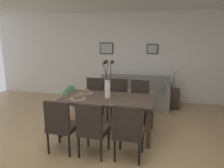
% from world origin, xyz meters
% --- Properties ---
extents(ground_plane, '(9.00, 9.00, 0.00)m').
position_xyz_m(ground_plane, '(0.00, 0.00, 0.00)').
color(ground_plane, tan).
extents(back_wall_panel, '(9.00, 0.10, 2.60)m').
position_xyz_m(back_wall_panel, '(0.00, 3.25, 1.30)').
color(back_wall_panel, silver).
rests_on(back_wall_panel, ground).
extents(dining_table, '(1.80, 0.96, 0.74)m').
position_xyz_m(dining_table, '(-0.04, 0.73, 0.66)').
color(dining_table, '#3D2D23').
rests_on(dining_table, ground).
extents(dining_chair_near_left, '(0.44, 0.44, 0.92)m').
position_xyz_m(dining_chair_near_left, '(-0.59, -0.17, 0.51)').
color(dining_chair_near_left, black).
rests_on(dining_chair_near_left, ground).
extents(dining_chair_near_right, '(0.46, 0.46, 0.92)m').
position_xyz_m(dining_chair_near_right, '(-0.61, 1.59, 0.51)').
color(dining_chair_near_right, black).
rests_on(dining_chair_near_right, ground).
extents(dining_chair_far_left, '(0.46, 0.46, 0.92)m').
position_xyz_m(dining_chair_far_left, '(-0.05, -0.17, 0.51)').
color(dining_chair_far_left, black).
rests_on(dining_chair_far_left, ground).
extents(dining_chair_far_right, '(0.45, 0.45, 0.92)m').
position_xyz_m(dining_chair_far_right, '(-0.03, 1.63, 0.51)').
color(dining_chair_far_right, black).
rests_on(dining_chair_far_right, ground).
extents(dining_chair_mid_left, '(0.45, 0.45, 0.92)m').
position_xyz_m(dining_chair_mid_left, '(0.53, -0.13, 0.51)').
color(dining_chair_mid_left, black).
rests_on(dining_chair_mid_left, ground).
extents(dining_chair_mid_right, '(0.47, 0.47, 0.92)m').
position_xyz_m(dining_chair_mid_right, '(0.48, 1.59, 0.51)').
color(dining_chair_mid_right, black).
rests_on(dining_chair_mid_right, ground).
extents(centerpiece_vase, '(0.21, 0.23, 0.73)m').
position_xyz_m(centerpiece_vase, '(-0.04, 0.74, 1.02)').
color(centerpiece_vase, white).
rests_on(centerpiece_vase, dining_table).
extents(placemat_near_left, '(0.32, 0.32, 0.01)m').
position_xyz_m(placemat_near_left, '(-0.58, 0.52, 0.74)').
color(placemat_near_left, '#7F705B').
rests_on(placemat_near_left, dining_table).
extents(bowl_near_left, '(0.17, 0.17, 0.07)m').
position_xyz_m(bowl_near_left, '(-0.58, 0.52, 0.78)').
color(bowl_near_left, brown).
rests_on(bowl_near_left, dining_table).
extents(placemat_near_right, '(0.32, 0.32, 0.01)m').
position_xyz_m(placemat_near_right, '(-0.58, 0.95, 0.74)').
color(placemat_near_right, '#7F705B').
rests_on(placemat_near_right, dining_table).
extents(bowl_near_right, '(0.17, 0.17, 0.07)m').
position_xyz_m(bowl_near_right, '(-0.58, 0.95, 0.78)').
color(bowl_near_right, brown).
rests_on(bowl_near_right, dining_table).
extents(sofa, '(1.99, 0.84, 0.80)m').
position_xyz_m(sofa, '(0.20, 2.64, 0.28)').
color(sofa, gray).
rests_on(sofa, ground).
extents(side_table, '(0.36, 0.36, 0.52)m').
position_xyz_m(side_table, '(1.28, 2.66, 0.26)').
color(side_table, '#3D2D23').
rests_on(side_table, ground).
extents(table_lamp, '(0.22, 0.22, 0.51)m').
position_xyz_m(table_lamp, '(1.28, 2.66, 0.89)').
color(table_lamp, '#4C4C51').
rests_on(table_lamp, side_table).
extents(framed_picture_left, '(0.41, 0.03, 0.35)m').
position_xyz_m(framed_picture_left, '(-0.73, 3.18, 1.55)').
color(framed_picture_left, black).
extents(framed_picture_center, '(0.32, 0.03, 0.29)m').
position_xyz_m(framed_picture_center, '(0.65, 3.18, 1.55)').
color(framed_picture_center, black).
extents(potted_plant, '(0.36, 0.36, 0.67)m').
position_xyz_m(potted_plant, '(-1.38, 1.86, 0.37)').
color(potted_plant, silver).
rests_on(potted_plant, ground).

